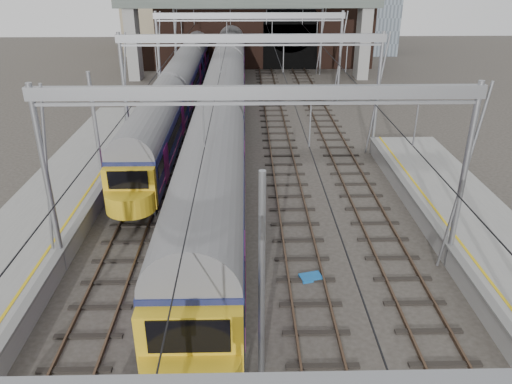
{
  "coord_description": "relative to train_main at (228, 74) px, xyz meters",
  "views": [
    {
      "loc": [
        -0.43,
        -9.99,
        11.96
      ],
      "look_at": [
        0.02,
        10.57,
        2.4
      ],
      "focal_mm": 35.0,
      "sensor_mm": 36.0,
      "label": 1
    }
  ],
  "objects": [
    {
      "name": "tracks",
      "position": [
        2.0,
        -20.47,
        -2.61
      ],
      "size": [
        14.4,
        80.0,
        0.22
      ],
      "color": "#4C3828",
      "rests_on": "ground"
    },
    {
      "name": "overhead_line",
      "position": [
        2.0,
        -13.98,
        3.94
      ],
      "size": [
        16.8,
        80.0,
        8.0
      ],
      "color": "gray",
      "rests_on": "ground"
    },
    {
      "name": "retaining_wall",
      "position": [
        3.4,
        16.46,
        1.71
      ],
      "size": [
        28.0,
        2.75,
        9.0
      ],
      "color": "black",
      "rests_on": "ground"
    },
    {
      "name": "overbridge",
      "position": [
        2.0,
        10.53,
        4.64
      ],
      "size": [
        28.0,
        3.0,
        9.25
      ],
      "color": "gray",
      "rests_on": "ground"
    },
    {
      "name": "train_main",
      "position": [
        0.0,
        0.0,
        0.0
      ],
      "size": [
        3.03,
        69.98,
        5.13
      ],
      "color": "black",
      "rests_on": "ground"
    },
    {
      "name": "train_second",
      "position": [
        -4.0,
        -1.45,
        -0.28
      ],
      "size": [
        2.57,
        44.69,
        4.5
      ],
      "color": "black",
      "rests_on": "ground"
    },
    {
      "name": "equip_cover_b",
      "position": [
        4.22,
        -28.27,
        -2.57
      ],
      "size": [
        1.02,
        0.83,
        0.1
      ],
      "primitive_type": "cube",
      "rotation": [
        0.0,
        0.0,
        0.25
      ],
      "color": "#1763B2",
      "rests_on": "ground"
    }
  ]
}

